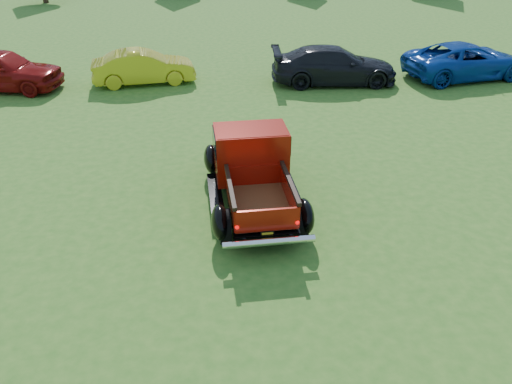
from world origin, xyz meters
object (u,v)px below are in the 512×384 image
show_car_yellow (144,67)px  show_car_blue (466,61)px  pickup_truck (251,164)px  show_car_red (0,70)px  show_car_grey (334,65)px

show_car_yellow → show_car_blue: (12.18, -0.45, 0.05)m
show_car_yellow → show_car_blue: show_car_blue is taller
show_car_yellow → pickup_truck: bearing=-167.6°
pickup_truck → show_car_red: bearing=131.8°
pickup_truck → show_car_grey: (3.77, 8.01, -0.11)m
pickup_truck → show_car_grey: bearing=62.2°
show_car_red → show_car_grey: (12.00, -0.39, -0.05)m
show_car_grey → pickup_truck: bearing=157.7°
pickup_truck → show_car_red: (-8.23, 8.40, -0.05)m
show_car_yellow → show_car_grey: bearing=-103.2°
show_car_yellow → show_car_grey: 7.03m
show_car_grey → show_car_blue: bearing=-85.2°
pickup_truck → show_car_yellow: 9.23m
show_car_grey → show_car_yellow: bearing=87.8°
show_car_grey → show_car_blue: show_car_grey is taller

